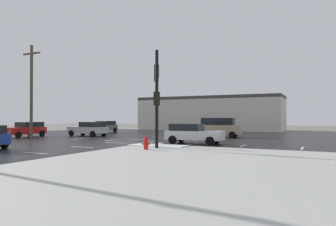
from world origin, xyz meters
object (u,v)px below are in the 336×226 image
object	(u,v)px
suv_tan	(218,127)
traffic_signal_mast	(157,85)
fire_hydrant	(146,143)
sedan_grey	(104,127)
sedan_red	(26,129)
sedan_silver	(89,129)
sedan_white	(193,133)
utility_pole_mid	(31,90)

from	to	relation	value
suv_tan	traffic_signal_mast	bearing A→B (deg)	-97.06
fire_hydrant	sedan_grey	distance (m)	23.58
sedan_red	sedan_grey	distance (m)	10.76
suv_tan	sedan_grey	world-z (taller)	suv_tan
sedan_silver	sedan_red	bearing A→B (deg)	38.36
traffic_signal_mast	sedan_red	xyz separation A→B (m)	(-18.05, 4.05, -3.52)
fire_hydrant	sedan_red	size ratio (longest dim) A/B	0.17
traffic_signal_mast	sedan_silver	world-z (taller)	traffic_signal_mast
sedan_silver	suv_tan	world-z (taller)	suv_tan
fire_hydrant	sedan_red	xyz separation A→B (m)	(-18.57, 6.40, 0.32)
sedan_white	sedan_grey	world-z (taller)	same
sedan_silver	utility_pole_mid	world-z (taller)	utility_pole_mid
traffic_signal_mast	suv_tan	size ratio (longest dim) A/B	1.28
suv_tan	sedan_white	size ratio (longest dim) A/B	1.08
sedan_red	sedan_grey	xyz separation A→B (m)	(2.16, 10.54, 0.00)
sedan_silver	sedan_white	bearing A→B (deg)	165.45
utility_pole_mid	sedan_red	bearing A→B (deg)	147.47
sedan_silver	sedan_grey	bearing A→B (deg)	-63.93
suv_tan	sedan_grey	distance (m)	16.39
utility_pole_mid	traffic_signal_mast	bearing A→B (deg)	-7.44
sedan_red	sedan_grey	world-z (taller)	same
fire_hydrant	sedan_silver	xyz separation A→B (m)	(-13.35, 10.36, 0.32)
sedan_silver	sedan_red	distance (m)	6.55
traffic_signal_mast	suv_tan	distance (m)	13.49
sedan_white	fire_hydrant	bearing A→B (deg)	-96.65
suv_tan	sedan_red	distance (m)	20.57
fire_hydrant	sedan_red	bearing A→B (deg)	160.98
fire_hydrant	sedan_white	bearing A→B (deg)	85.16
traffic_signal_mast	sedan_white	bearing A→B (deg)	-43.16
sedan_white	utility_pole_mid	world-z (taller)	utility_pole_mid
fire_hydrant	sedan_grey	xyz separation A→B (m)	(-16.41, 16.94, 0.32)
sedan_white	suv_tan	bearing A→B (deg)	92.20
fire_hydrant	suv_tan	distance (m)	15.44
sedan_red	suv_tan	bearing A→B (deg)	114.05
sedan_red	utility_pole_mid	size ratio (longest dim) A/B	0.51
traffic_signal_mast	sedan_silver	distance (m)	15.53
sedan_silver	suv_tan	size ratio (longest dim) A/B	0.92
fire_hydrant	sedan_silver	bearing A→B (deg)	142.20
utility_pole_mid	fire_hydrant	bearing A→B (deg)	-15.68
sedan_white	utility_pole_mid	bearing A→B (deg)	-174.00
sedan_silver	utility_pole_mid	distance (m)	7.46
sedan_white	sedan_red	world-z (taller)	same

